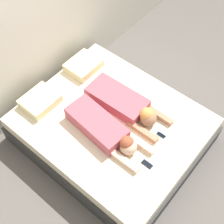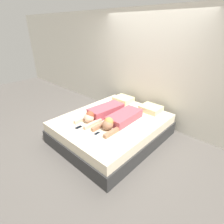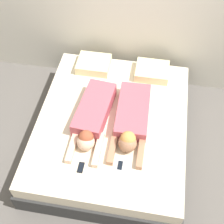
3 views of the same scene
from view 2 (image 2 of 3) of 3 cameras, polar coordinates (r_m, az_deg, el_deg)
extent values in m
plane|color=#5B5651|center=(3.91, 0.00, -8.29)|extent=(12.00, 12.00, 0.00)
cube|color=beige|center=(4.32, 11.72, 13.52)|extent=(12.00, 0.06, 2.60)
cube|color=#2D2D2D|center=(3.83, 0.00, -6.53)|extent=(1.86, 2.21, 0.29)
cube|color=beige|center=(3.70, 0.00, -3.42)|extent=(1.80, 2.15, 0.19)
cube|color=beige|center=(4.46, 3.69, 4.15)|extent=(0.44, 0.38, 0.12)
cube|color=beige|center=(4.04, 12.57, 1.10)|extent=(0.44, 0.38, 0.12)
cube|color=#B24C59|center=(3.79, -1.92, 0.53)|extent=(0.42, 0.81, 0.19)
sphere|color=beige|center=(3.50, -7.48, -1.90)|extent=(0.20, 0.20, 0.20)
sphere|color=#99472D|center=(3.49, -7.21, -1.10)|extent=(0.17, 0.17, 0.17)
cube|color=beige|center=(3.61, -9.39, -2.28)|extent=(0.07, 0.43, 0.07)
cube|color=beige|center=(3.41, -6.30, -3.91)|extent=(0.07, 0.43, 0.07)
cube|color=#B24C59|center=(3.56, 4.08, -1.55)|extent=(0.40, 0.80, 0.16)
sphere|color=#A37051|center=(3.23, -1.38, -4.16)|extent=(0.21, 0.21, 0.21)
sphere|color=#D18C47|center=(3.22, -1.07, -3.26)|extent=(0.18, 0.18, 0.18)
cube|color=#A37051|center=(3.34, -3.76, -4.46)|extent=(0.07, 0.43, 0.07)
cube|color=#A37051|center=(3.15, 0.28, -6.50)|extent=(0.07, 0.43, 0.07)
cube|color=black|center=(3.40, -10.89, -4.92)|extent=(0.06, 0.13, 0.01)
cube|color=black|center=(3.40, -10.90, -4.84)|extent=(0.05, 0.11, 0.00)
cube|color=silver|center=(3.17, -4.92, -7.00)|extent=(0.06, 0.13, 0.01)
cube|color=black|center=(3.17, -4.92, -6.92)|extent=(0.05, 0.11, 0.00)
camera|label=1|loc=(4.24, -43.18, 41.03)|focal=50.00mm
camera|label=3|loc=(2.21, -64.33, 51.41)|focal=50.00mm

